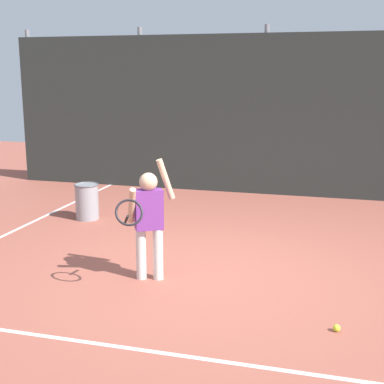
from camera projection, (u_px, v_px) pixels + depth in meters
ground_plane at (205, 274)px, 6.23m from camera, size 20.00×20.00×0.00m
court_line_baseline at (150, 351)px, 4.50m from camera, size 9.00×0.05×0.00m
court_line_sideline at (17, 229)px, 7.99m from camera, size 0.05×9.00×0.00m
back_fence_windscreen at (264, 116)px, 10.04m from camera, size 10.06×0.08×2.95m
fence_post_0 at (32, 107)px, 11.37m from camera, size 0.09×0.09×3.10m
fence_post_1 at (141, 109)px, 10.73m from camera, size 0.09×0.09×3.10m
fence_post_2 at (265, 111)px, 10.08m from camera, size 0.09×0.09×3.10m
tennis_player at (148, 216)px, 5.92m from camera, size 0.50×0.82×1.35m
ball_hopper at (87, 201)px, 8.50m from camera, size 0.38×0.38×0.56m
tennis_ball_1 at (337, 328)px, 4.84m from camera, size 0.07×0.07×0.07m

